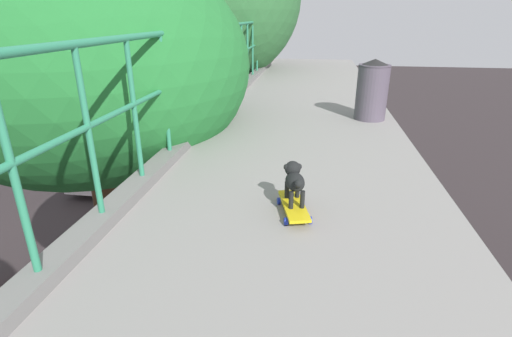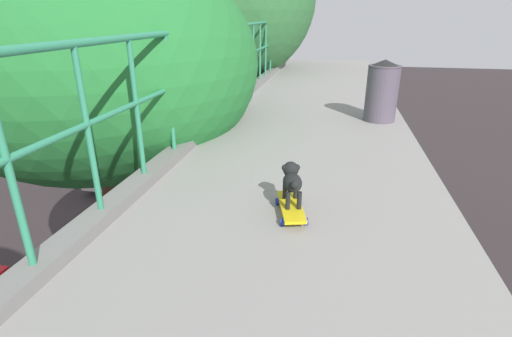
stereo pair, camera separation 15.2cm
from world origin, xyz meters
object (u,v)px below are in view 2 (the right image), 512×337
(city_bus, at_px, (159,120))
(small_dog, at_px, (292,180))
(litter_bin, at_px, (382,90))
(toy_skateboard, at_px, (291,207))

(city_bus, height_order, small_dog, small_dog)
(small_dog, bearing_deg, litter_bin, 72.82)
(city_bus, bearing_deg, toy_skateboard, -60.98)
(city_bus, xyz_separation_m, small_dog, (8.45, -15.18, 3.90))
(litter_bin, bearing_deg, small_dog, -107.18)
(city_bus, relative_size, litter_bin, 12.17)
(city_bus, bearing_deg, small_dog, -60.91)
(toy_skateboard, relative_size, small_dog, 1.58)
(small_dog, height_order, litter_bin, litter_bin)
(toy_skateboard, bearing_deg, city_bus, 119.02)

